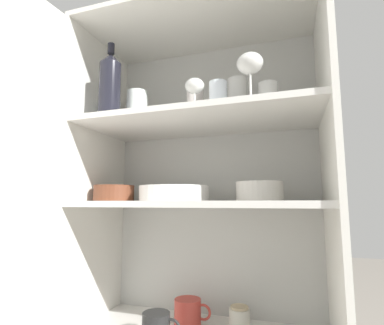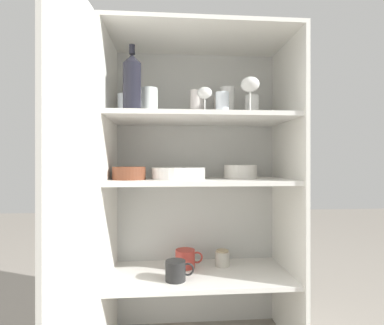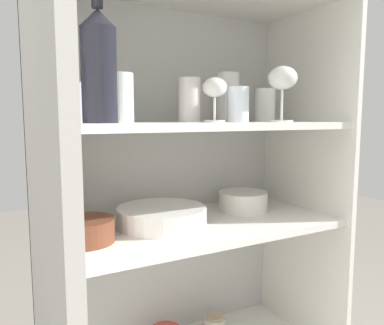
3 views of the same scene
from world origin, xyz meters
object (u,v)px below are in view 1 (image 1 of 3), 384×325
object	(u,v)px
wine_bottle	(110,85)
plate_stack_white	(174,194)
mixing_bowl_large	(259,191)
storage_jar	(240,319)
serving_bowl_small	(114,192)

from	to	relation	value
wine_bottle	plate_stack_white	distance (m)	0.46
wine_bottle	mixing_bowl_large	size ratio (longest dim) A/B	1.78
storage_jar	serving_bowl_small	bearing A→B (deg)	-166.77
plate_stack_white	mixing_bowl_large	size ratio (longest dim) A/B	1.60
plate_stack_white	serving_bowl_small	distance (m)	0.23
wine_bottle	storage_jar	xyz separation A→B (m)	(0.42, 0.19, -0.82)
plate_stack_white	mixing_bowl_large	xyz separation A→B (m)	(0.30, 0.03, 0.01)
wine_bottle	mixing_bowl_large	bearing A→B (deg)	17.29
plate_stack_white	mixing_bowl_large	distance (m)	0.30
serving_bowl_small	storage_jar	world-z (taller)	serving_bowl_small
plate_stack_white	serving_bowl_small	world-z (taller)	serving_bowl_small
wine_bottle	mixing_bowl_large	distance (m)	0.65
wine_bottle	storage_jar	world-z (taller)	wine_bottle
storage_jar	wine_bottle	bearing A→B (deg)	-155.20
plate_stack_white	mixing_bowl_large	world-z (taller)	mixing_bowl_large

